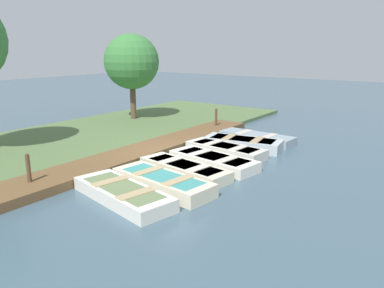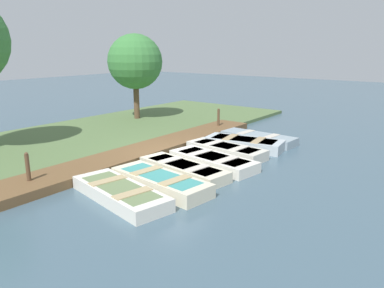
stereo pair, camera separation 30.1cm
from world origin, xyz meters
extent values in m
plane|color=#425B6B|center=(0.00, 0.00, 0.00)|extent=(80.00, 80.00, 0.00)
cube|color=#567042|center=(-5.00, 0.00, 0.09)|extent=(8.00, 24.00, 0.17)
cube|color=brown|center=(-1.27, 0.00, 0.14)|extent=(1.58, 13.08, 0.28)
cube|color=silver|center=(1.32, -3.79, 0.18)|extent=(3.51, 1.81, 0.37)
cube|color=#6B7F51|center=(1.32, -3.79, 0.35)|extent=(2.87, 1.43, 0.03)
cube|color=tan|center=(1.94, -3.91, 0.38)|extent=(0.54, 1.13, 0.03)
cube|color=tan|center=(0.69, -3.67, 0.38)|extent=(0.54, 1.13, 0.03)
cube|color=beige|center=(1.64, -2.50, 0.20)|extent=(3.44, 1.51, 0.40)
cube|color=teal|center=(1.64, -2.50, 0.39)|extent=(2.81, 1.20, 0.03)
cube|color=tan|center=(2.27, -2.58, 0.42)|extent=(0.45, 1.08, 0.03)
cube|color=tan|center=(1.01, -2.43, 0.42)|extent=(0.45, 1.08, 0.03)
cube|color=beige|center=(1.39, -1.10, 0.18)|extent=(3.44, 1.47, 0.36)
cube|color=teal|center=(1.39, -1.10, 0.34)|extent=(2.81, 1.17, 0.03)
cube|color=beige|center=(2.02, -1.19, 0.37)|extent=(0.46, 0.98, 0.03)
cube|color=beige|center=(0.77, -1.02, 0.37)|extent=(0.46, 0.98, 0.03)
cube|color=silver|center=(1.66, 0.23, 0.18)|extent=(3.41, 1.63, 0.37)
cube|color=#994C33|center=(1.66, 0.23, 0.35)|extent=(2.79, 1.29, 0.03)
cube|color=beige|center=(2.28, 0.14, 0.38)|extent=(0.48, 1.12, 0.03)
cube|color=beige|center=(1.04, 0.32, 0.38)|extent=(0.48, 1.12, 0.03)
cube|color=beige|center=(1.31, 1.67, 0.19)|extent=(3.28, 1.35, 0.39)
cube|color=beige|center=(1.31, 1.67, 0.37)|extent=(2.69, 1.07, 0.03)
cube|color=beige|center=(1.91, 1.61, 0.40)|extent=(0.41, 1.01, 0.03)
cube|color=beige|center=(0.70, 1.72, 0.40)|extent=(0.41, 1.01, 0.03)
cube|color=#B2BCC1|center=(1.36, 2.97, 0.21)|extent=(3.34, 1.76, 0.41)
cube|color=#6B7F51|center=(1.36, 2.97, 0.40)|extent=(2.73, 1.39, 0.03)
cube|color=tan|center=(1.95, 3.07, 0.43)|extent=(0.50, 1.18, 0.03)
cube|color=tan|center=(0.76, 2.87, 0.43)|extent=(0.50, 1.18, 0.03)
cube|color=#8C9EA8|center=(1.31, 4.33, 0.17)|extent=(3.39, 1.29, 0.35)
cube|color=#4C709E|center=(1.31, 4.33, 0.33)|extent=(2.78, 1.01, 0.03)
cube|color=beige|center=(1.94, 4.30, 0.36)|extent=(0.39, 1.02, 0.03)
cube|color=beige|center=(0.67, 4.37, 0.36)|extent=(0.39, 1.02, 0.03)
cylinder|color=brown|center=(-1.33, -4.89, 0.53)|extent=(0.12, 0.12, 1.07)
sphere|color=brown|center=(-1.33, -4.89, 1.09)|extent=(0.11, 0.11, 0.11)
cylinder|color=brown|center=(-1.33, 5.14, 0.53)|extent=(0.12, 0.12, 1.07)
sphere|color=brown|center=(-1.33, 5.14, 1.09)|extent=(0.11, 0.11, 0.11)
cylinder|color=brown|center=(-6.42, 4.53, 1.25)|extent=(0.31, 0.31, 2.49)
sphere|color=#3D7F3D|center=(-6.42, 4.53, 3.31)|extent=(2.99, 2.99, 2.99)
camera|label=1|loc=(8.43, -10.40, 4.03)|focal=35.00mm
camera|label=2|loc=(8.67, -10.22, 4.03)|focal=35.00mm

